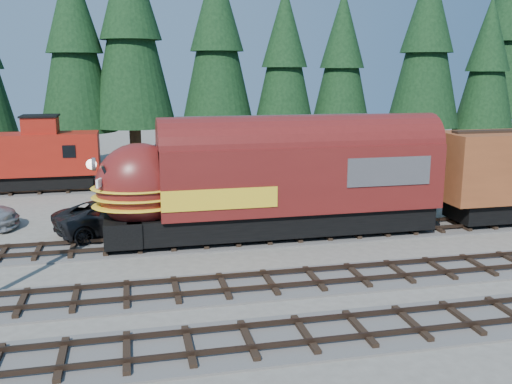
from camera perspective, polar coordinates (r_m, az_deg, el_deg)
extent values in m
plane|color=#6B665B|center=(25.29, 9.63, -6.81)|extent=(120.00, 120.00, 0.00)
cube|color=#4C4947|center=(33.42, 23.08, -2.88)|extent=(68.00, 3.20, 0.08)
cube|color=#38281E|center=(32.81, 23.84, -2.83)|extent=(68.00, 0.08, 0.16)
cube|color=#38281E|center=(33.94, 22.41, -2.24)|extent=(68.00, 0.08, 0.16)
cube|color=#4C4947|center=(40.91, -13.41, 0.39)|extent=(32.00, 3.20, 0.08)
cube|color=#38281E|center=(40.16, -13.44, 0.48)|extent=(32.00, 0.08, 0.16)
cube|color=#38281E|center=(41.57, -13.42, 0.87)|extent=(32.00, 0.08, 0.16)
cube|color=gold|center=(34.48, 3.17, 1.37)|extent=(12.00, 6.00, 3.40)
cube|color=yellow|center=(34.11, 3.22, 5.36)|extent=(11.88, 3.30, 1.44)
cube|color=white|center=(32.30, -6.70, 1.47)|extent=(0.06, 2.40, 0.60)
cone|color=black|center=(49.60, -17.73, 13.99)|extent=(6.23, 6.23, 14.20)
cone|color=black|center=(49.12, -12.44, 15.65)|extent=(6.94, 6.94, 15.81)
cone|color=black|center=(50.62, -3.95, 14.77)|extent=(6.40, 6.40, 14.57)
cone|color=black|center=(50.68, 2.87, 13.14)|extent=(5.51, 5.51, 12.54)
cone|color=black|center=(52.55, 8.60, 12.90)|extent=(5.46, 5.46, 12.44)
cone|color=black|center=(53.45, 16.71, 14.05)|extent=(6.33, 6.33, 14.41)
cone|color=black|center=(56.00, 22.16, 11.79)|extent=(5.27, 5.27, 12.01)
cone|color=black|center=(62.41, 23.93, 14.42)|extent=(7.14, 7.14, 16.26)
cube|color=black|center=(28.02, 2.75, -2.83)|extent=(14.97, 2.68, 1.16)
cube|color=maroon|center=(27.77, 4.47, 1.57)|extent=(13.66, 3.15, 3.15)
ellipsoid|color=maroon|center=(26.60, -11.54, 0.66)|extent=(3.99, 3.09, 3.89)
cube|color=#38383A|center=(29.08, 11.83, 2.56)|extent=(4.20, 3.21, 1.37)
sphere|color=white|center=(26.47, -16.14, 2.68)|extent=(0.46, 0.46, 0.46)
cube|color=black|center=(41.29, -21.63, 1.03)|extent=(8.25, 2.13, 0.92)
cube|color=maroon|center=(41.01, -21.83, 3.54)|extent=(9.17, 2.66, 2.75)
cube|color=maroon|center=(40.65, -20.76, 6.30)|extent=(2.20, 2.02, 1.10)
imported|color=black|center=(29.73, -13.55, -2.34)|extent=(6.95, 4.98, 1.76)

